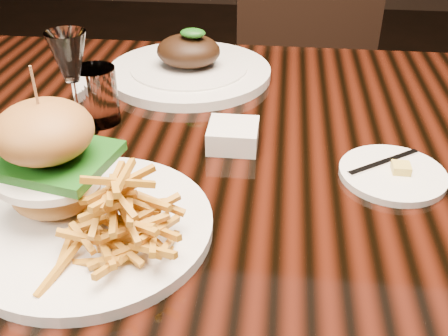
# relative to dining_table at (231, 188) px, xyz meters

# --- Properties ---
(dining_table) EXTENTS (1.60, 0.90, 0.75)m
(dining_table) POSITION_rel_dining_table_xyz_m (0.00, 0.00, 0.00)
(dining_table) COLOR black
(dining_table) RESTS_ON ground
(burger_plate) EXTENTS (0.29, 0.29, 0.20)m
(burger_plate) POSITION_rel_dining_table_xyz_m (-0.15, -0.22, 0.13)
(burger_plate) COLOR white
(burger_plate) RESTS_ON dining_table
(side_saucer) EXTENTS (0.14, 0.14, 0.02)m
(side_saucer) POSITION_rel_dining_table_xyz_m (0.23, -0.06, 0.08)
(side_saucer) COLOR white
(side_saucer) RESTS_ON dining_table
(ramekin) EXTENTS (0.09, 0.09, 0.03)m
(ramekin) POSITION_rel_dining_table_xyz_m (0.00, 0.00, 0.09)
(ramekin) COLOR white
(ramekin) RESTS_ON dining_table
(wine_glass) EXTENTS (0.06, 0.06, 0.16)m
(wine_glass) POSITION_rel_dining_table_xyz_m (-0.24, 0.02, 0.19)
(wine_glass) COLOR white
(wine_glass) RESTS_ON dining_table
(water_tumbler) EXTENTS (0.07, 0.07, 0.09)m
(water_tumbler) POSITION_rel_dining_table_xyz_m (-0.22, 0.06, 0.12)
(water_tumbler) COLOR white
(water_tumbler) RESTS_ON dining_table
(far_dish) EXTENTS (0.31, 0.31, 0.10)m
(far_dish) POSITION_rel_dining_table_xyz_m (-0.11, 0.26, 0.10)
(far_dish) COLOR white
(far_dish) RESTS_ON dining_table
(chair_far) EXTENTS (0.51, 0.52, 0.95)m
(chair_far) POSITION_rel_dining_table_xyz_m (0.16, 0.89, -0.13)
(chair_far) COLOR black
(chair_far) RESTS_ON ground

